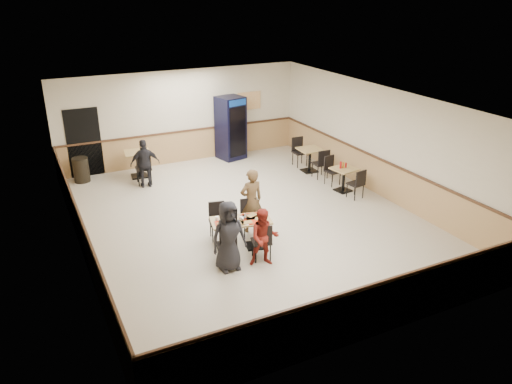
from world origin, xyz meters
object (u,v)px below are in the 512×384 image
diner_woman_left (229,236)px  back_table (138,160)px  trash_bin (81,170)px  diner_man_opposite (251,201)px  lone_diner (145,164)px  side_table_near (344,176)px  diner_woman_right (264,237)px  pepsi_cooler (231,128)px  main_table (241,229)px  side_table_far (310,156)px

diner_woman_left → back_table: diner_woman_left is taller
trash_bin → diner_man_opposite: bearing=-58.4°
lone_diner → side_table_near: bearing=157.8°
diner_woman_left → trash_bin: (-1.99, 6.48, -0.38)m
diner_woman_right → pepsi_cooler: 7.04m
diner_woman_right → side_table_near: diner_woman_right is taller
diner_man_opposite → side_table_near: diner_man_opposite is taller
main_table → diner_woman_left: 0.94m
main_table → diner_woman_left: bearing=-117.9°
diner_man_opposite → lone_diner: 4.16m
trash_bin → side_table_near: bearing=-31.7°
side_table_far → trash_bin: size_ratio=1.00×
diner_woman_left → main_table: bearing=48.5°
lone_diner → pepsi_cooler: (3.25, 1.29, 0.34)m
side_table_near → diner_man_opposite: bearing=-162.6°
diner_woman_left → side_table_far: diner_woman_left is taller
diner_woman_left → trash_bin: diner_woman_left is taller
diner_man_opposite → side_table_far: diner_man_opposite is taller
diner_man_opposite → back_table: diner_man_opposite is taller
diner_woman_right → back_table: (-1.09, 6.30, -0.10)m
diner_woman_right → side_table_near: bearing=53.7°
side_table_near → pepsi_cooler: pepsi_cooler is taller
diner_woman_left → pepsi_cooler: (2.89, 6.53, 0.29)m
side_table_near → side_table_far: bearing=90.5°
back_table → pepsi_cooler: pepsi_cooler is taller
pepsi_cooler → lone_diner: bearing=-171.4°
back_table → trash_bin: 1.68m
lone_diner → trash_bin: bearing=-30.2°
diner_woman_left → pepsi_cooler: size_ratio=0.72×
main_table → pepsi_cooler: 6.31m
side_table_far → lone_diner: bearing=168.5°
diner_woman_right → side_table_far: (3.84, 4.39, -0.14)m
side_table_near → side_table_far: (-0.01, 1.80, 0.04)m
diner_man_opposite → side_table_near: size_ratio=2.13×
lone_diner → pepsi_cooler: size_ratio=0.68×
back_table → pepsi_cooler: 3.31m
diner_man_opposite → side_table_near: bearing=-164.1°
lone_diner → back_table: (0.00, 0.90, -0.18)m
side_table_near → back_table: bearing=143.2°
diner_woman_right → diner_woman_left: bearing=-172.9°
diner_woman_left → pepsi_cooler: 7.14m
diner_woman_left → diner_woman_right: bearing=-13.6°
lone_diner → side_table_far: size_ratio=1.91×
diner_woman_right → back_table: 6.39m
diner_woman_right → side_table_far: 5.84m
main_table → diner_woman_left: (-0.58, -0.68, 0.29)m
diner_woman_left → lone_diner: diner_woman_left is taller
diner_woman_left → diner_woman_right: 0.75m
side_table_near → back_table: (-4.94, 3.70, 0.07)m
main_table → trash_bin: (-2.57, 5.80, -0.09)m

